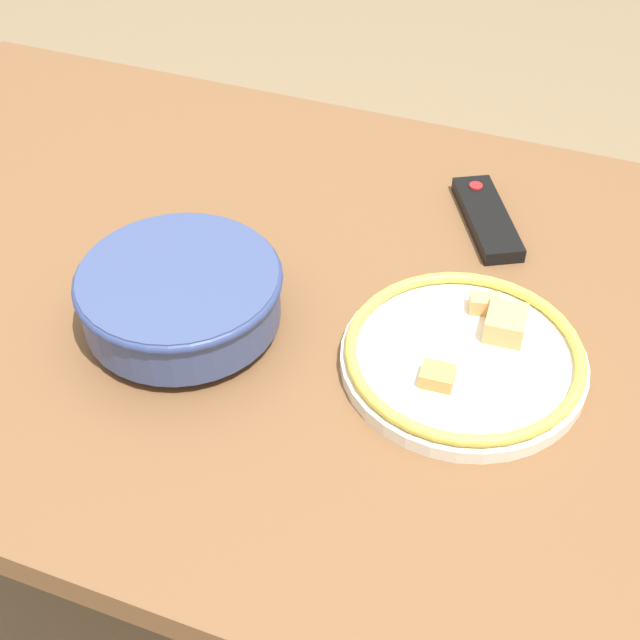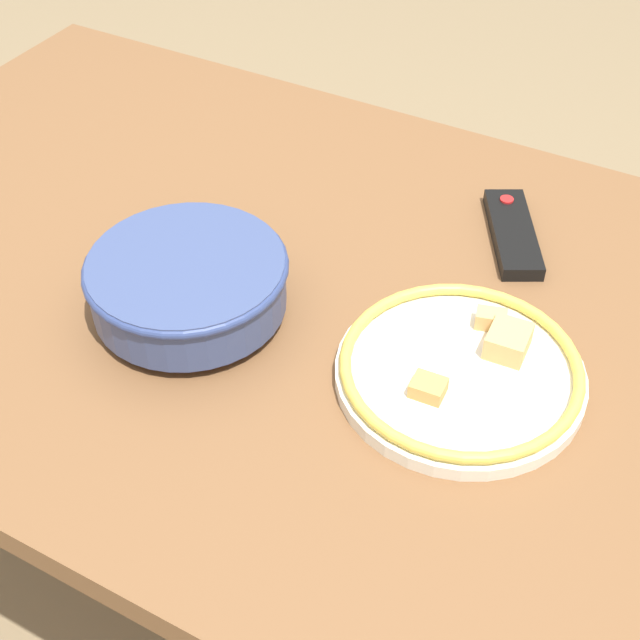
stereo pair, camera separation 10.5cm
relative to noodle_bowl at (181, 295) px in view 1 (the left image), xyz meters
The scene contains 5 objects.
ground_plane 0.81m from the noodle_bowl, 68.28° to the left, with size 8.00×8.00×0.00m, color #7F6B4C.
dining_table 0.17m from the noodle_bowl, 68.28° to the left, with size 1.42×0.93×0.75m.
noodle_bowl is the anchor object (origin of this frame).
food_plate 0.35m from the noodle_bowl, ahead, with size 0.29×0.29×0.05m.
tv_remote 0.45m from the noodle_bowl, 47.82° to the left, with size 0.13×0.18×0.02m.
Camera 1 is at (0.40, -0.79, 1.51)m, focal length 50.00 mm.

